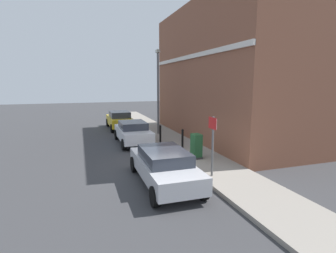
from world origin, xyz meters
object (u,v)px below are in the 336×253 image
(car_white, at_px, (133,132))
(bollard_near_cabinet, at_px, (183,138))
(bollard_far_kerb, at_px, (160,133))
(street_sign, at_px, (213,137))
(utility_cabinet, at_px, (196,147))
(car_yellow, at_px, (120,120))
(lamppost, at_px, (158,88))
(car_silver, at_px, (164,165))

(car_white, distance_m, bollard_near_cabinet, 3.36)
(bollard_far_kerb, height_order, street_sign, street_sign)
(utility_cabinet, height_order, street_sign, street_sign)
(car_yellow, distance_m, bollard_near_cabinet, 8.32)
(bollard_near_cabinet, relative_size, lamppost, 0.18)
(car_yellow, relative_size, street_sign, 1.82)
(bollard_near_cabinet, distance_m, bollard_far_kerb, 1.87)
(car_silver, xyz_separation_m, utility_cabinet, (2.34, 2.28, -0.03))
(utility_cabinet, xyz_separation_m, lamppost, (-0.02, 6.37, 2.62))
(utility_cabinet, distance_m, street_sign, 2.66)
(utility_cabinet, distance_m, lamppost, 6.89)
(utility_cabinet, height_order, bollard_far_kerb, utility_cabinet)
(car_silver, bearing_deg, car_white, -1.07)
(car_yellow, bearing_deg, bollard_near_cabinet, -164.47)
(car_white, bearing_deg, utility_cabinet, -154.60)
(bollard_near_cabinet, xyz_separation_m, lamppost, (-0.12, 4.33, 2.60))
(car_silver, bearing_deg, street_sign, -94.19)
(bollard_far_kerb, bearing_deg, street_sign, -88.17)
(car_yellow, relative_size, bollard_near_cabinet, 4.03)
(bollard_far_kerb, xyz_separation_m, lamppost, (0.64, 2.62, 2.60))
(bollard_far_kerb, bearing_deg, car_yellow, 103.72)
(car_yellow, height_order, street_sign, street_sign)
(car_silver, distance_m, car_white, 6.80)
(car_white, distance_m, street_sign, 7.22)
(car_silver, relative_size, utility_cabinet, 3.86)
(lamppost, bearing_deg, bollard_far_kerb, -103.65)
(lamppost, bearing_deg, street_sign, -92.85)
(bollard_near_cabinet, height_order, street_sign, street_sign)
(car_white, bearing_deg, bollard_near_cabinet, -137.85)
(utility_cabinet, bearing_deg, bollard_near_cabinet, 87.18)
(bollard_near_cabinet, bearing_deg, bollard_far_kerb, 113.62)
(car_silver, height_order, lamppost, lamppost)
(car_yellow, xyz_separation_m, bollard_far_kerb, (1.53, -6.29, -0.04))
(car_silver, distance_m, bollard_near_cabinet, 4.96)
(car_silver, height_order, street_sign, street_sign)
(bollard_near_cabinet, bearing_deg, car_yellow, 105.94)
(bollard_far_kerb, relative_size, street_sign, 0.45)
(utility_cabinet, bearing_deg, car_silver, -135.72)
(car_yellow, relative_size, lamppost, 0.73)
(car_silver, distance_m, utility_cabinet, 3.27)
(car_silver, xyz_separation_m, lamppost, (2.32, 8.65, 2.59))
(street_sign, bearing_deg, bollard_near_cabinet, 82.93)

